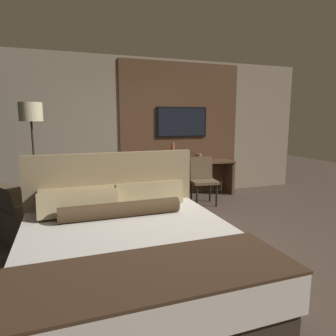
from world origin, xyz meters
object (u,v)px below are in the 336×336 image
object	(u,v)px
tv	(182,122)
desk_chair	(202,176)
armchair_by_window	(30,216)
vase_tall	(173,153)
desk	(185,172)
floor_lamp	(31,122)
bed	(130,252)
book	(186,162)
vase_short	(199,157)

from	to	relation	value
tv	desk_chair	world-z (taller)	tv
armchair_by_window	vase_tall	size ratio (longest dim) A/B	2.73
desk	floor_lamp	xyz separation A→B (m)	(-2.80, -0.67, 1.05)
bed	desk	xyz separation A→B (m)	(1.80, 2.95, 0.19)
floor_lamp	bed	bearing A→B (deg)	-66.42
bed	book	size ratio (longest dim) A/B	10.08
armchair_by_window	vase_short	bearing A→B (deg)	-100.42
bed	armchair_by_window	size ratio (longest dim) A/B	2.02
desk_chair	book	distance (m)	0.60
desk	vase_tall	size ratio (longest dim) A/B	5.09
armchair_by_window	vase_short	xyz separation A→B (m)	(3.19, 1.31, 0.54)
floor_lamp	vase_tall	size ratio (longest dim) A/B	4.49
armchair_by_window	floor_lamp	distance (m)	1.42
desk	vase_tall	xyz separation A→B (m)	(-0.30, -0.08, 0.43)
floor_lamp	vase_short	bearing A→B (deg)	13.22
bed	vase_short	xyz separation A→B (m)	(2.15, 3.01, 0.49)
tv	book	bearing A→B (deg)	-88.29
bed	tv	size ratio (longest dim) A/B	2.07
desk	bed	bearing A→B (deg)	-121.48
armchair_by_window	desk_chair	bearing A→B (deg)	-110.82
tv	floor_lamp	distance (m)	2.92
tv	vase_tall	world-z (taller)	tv
desk	armchair_by_window	bearing A→B (deg)	-156.43
vase_short	book	bearing A→B (deg)	-158.04
desk	floor_lamp	world-z (taller)	floor_lamp
book	vase_short	bearing A→B (deg)	21.96
bed	tv	bearing A→B (deg)	60.04
vase_tall	bed	bearing A→B (deg)	-117.68
desk	tv	size ratio (longest dim) A/B	1.90
tv	floor_lamp	size ratio (longest dim) A/B	0.60
bed	desk	world-z (taller)	bed
bed	tv	distance (m)	3.81
tv	armchair_by_window	world-z (taller)	tv
desk	tv	distance (m)	1.05
tv	armchair_by_window	xyz separation A→B (m)	(-2.85, -1.43, -1.28)
tv	desk_chair	bearing A→B (deg)	-82.45
desk_chair	armchair_by_window	bearing A→B (deg)	-160.15
bed	armchair_by_window	bearing A→B (deg)	121.56
bed	book	world-z (taller)	bed
vase_tall	book	world-z (taller)	vase_tall
desk_chair	vase_tall	bearing A→B (deg)	134.71
desk_chair	armchair_by_window	distance (m)	3.03
bed	desk	distance (m)	3.46
desk	tv	xyz separation A→B (m)	(0.00, 0.18, 1.04)
desk_chair	bed	bearing A→B (deg)	-121.46
desk_chair	book	size ratio (longest dim) A/B	3.94
vase_tall	book	bearing A→B (deg)	1.99
armchair_by_window	floor_lamp	xyz separation A→B (m)	(0.05, 0.57, 1.30)
floor_lamp	vase_short	distance (m)	3.31
desk_chair	vase_short	bearing A→B (deg)	78.81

